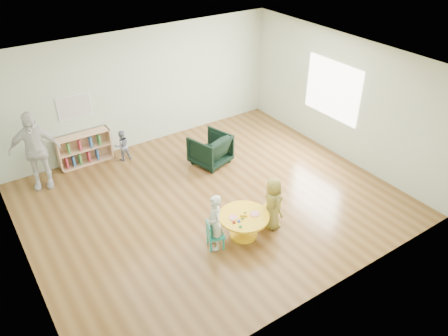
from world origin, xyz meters
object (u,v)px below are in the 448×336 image
adult_caretaker (35,151)px  child_right (272,203)px  kid_chair_left (213,234)px  toddler (122,145)px  child_left (215,223)px  armchair (210,149)px  kid_chair_right (270,208)px  activity_table (244,222)px  bookshelf (84,149)px

adult_caretaker → child_right: bearing=-33.0°
kid_chair_left → toddler: 3.69m
kid_chair_left → child_left: (0.03, -0.01, 0.25)m
armchair → kid_chair_right: bearing=69.0°
kid_chair_left → kid_chair_right: size_ratio=0.91×
child_right → kid_chair_right: bearing=-17.8°
child_right → adult_caretaker: 4.91m
child_right → toddler: 4.02m
activity_table → child_right: 0.63m
kid_chair_right → toddler: bearing=14.3°
toddler → kid_chair_right: bearing=112.8°
kid_chair_right → armchair: size_ratio=0.74×
kid_chair_left → armchair: size_ratio=0.67×
armchair → adult_caretaker: size_ratio=0.46×
bookshelf → child_right: child_right is taller
toddler → bookshelf: bearing=-22.4°
kid_chair_left → bookshelf: 4.14m
child_left → child_right: 1.19m
child_right → armchair: bearing=1.8°
adult_caretaker → armchair: bearing=-2.8°
kid_chair_right → bookshelf: (-2.18, 4.03, 0.05)m
activity_table → bookshelf: bookshelf is taller
activity_table → kid_chair_right: (0.65, 0.05, 0.00)m
kid_chair_right → kid_chair_left: bearing=83.8°
bookshelf → toddler: 0.86m
bookshelf → activity_table: bearing=-69.4°
activity_table → toddler: bearing=101.4°
kid_chair_right → child_left: (-1.24, -0.01, 0.22)m
activity_table → child_left: size_ratio=0.85×
armchair → adult_caretaker: adult_caretaker is taller
activity_table → bookshelf: (-1.53, 4.08, 0.05)m
kid_chair_right → activity_table: bearing=87.9°
kid_chair_left → child_right: size_ratio=0.51×
activity_table → kid_chair_left: 0.62m
bookshelf → adult_caretaker: (-1.06, -0.42, 0.49)m
bookshelf → child_right: (2.12, -4.15, 0.15)m
bookshelf → child_left: child_left is taller
activity_table → adult_caretaker: 4.52m
toddler → adult_caretaker: (-1.84, -0.06, 0.49)m
bookshelf → toddler: (0.78, -0.36, 0.00)m
activity_table → toddler: size_ratio=1.23×
activity_table → bookshelf: size_ratio=0.75×
kid_chair_left → toddler: size_ratio=0.72×
toddler → adult_caretaker: bearing=4.1°
kid_chair_left → armchair: 2.83m
kid_chair_left → child_left: bearing=94.3°
armchair → toddler: (-1.60, 1.27, 0.01)m
child_left → adult_caretaker: (-2.00, 3.62, 0.32)m
child_right → toddler: (-1.34, 3.79, -0.15)m
child_left → adult_caretaker: size_ratio=0.62×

